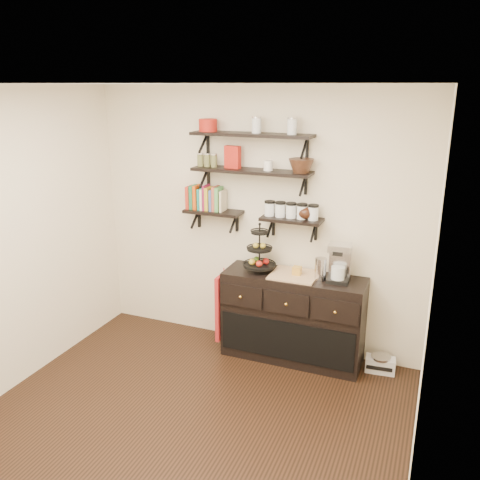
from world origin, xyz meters
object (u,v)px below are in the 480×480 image
at_px(radio, 380,364).
at_px(coffee_maker, 339,263).
at_px(fruit_stand, 260,255).
at_px(sideboard, 293,317).

bearing_deg(radio, coffee_maker, 178.63).
distance_m(fruit_stand, radio, 1.58).
bearing_deg(sideboard, radio, 3.70).
bearing_deg(sideboard, coffee_maker, 3.41).
xyz_separation_m(sideboard, coffee_maker, (0.43, 0.03, 0.63)).
bearing_deg(coffee_maker, radio, 1.45).
xyz_separation_m(coffee_maker, radio, (0.45, 0.03, -1.00)).
bearing_deg(radio, sideboard, 178.36).
xyz_separation_m(fruit_stand, coffee_maker, (0.79, 0.02, 0.01)).
relative_size(fruit_stand, coffee_maker, 1.27).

